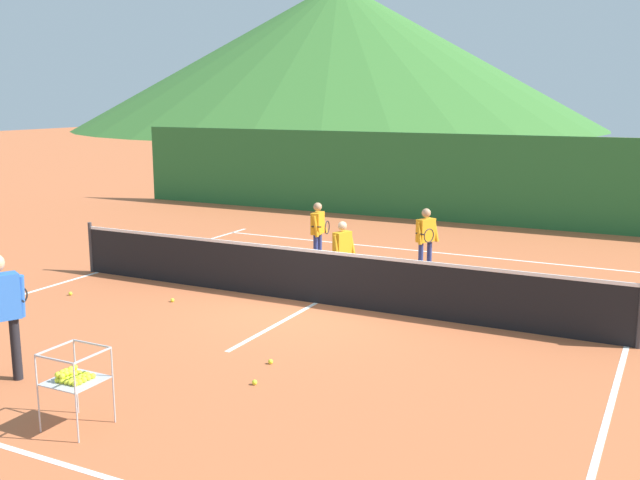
{
  "coord_description": "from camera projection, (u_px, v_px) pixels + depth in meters",
  "views": [
    {
      "loc": [
        5.73,
        -11.21,
        3.63
      ],
      "look_at": [
        -0.12,
        0.39,
        1.07
      ],
      "focal_mm": 41.03,
      "sensor_mm": 36.0,
      "label": 1
    }
  ],
  "objects": [
    {
      "name": "ground_plane",
      "position": [
        316.0,
        303.0,
        13.05
      ],
      "size": [
        120.0,
        120.0,
        0.0
      ],
      "primitive_type": "plane",
      "color": "#BC6038"
    },
    {
      "name": "line_baseline_near",
      "position": [
        36.0,
        456.0,
        7.5
      ],
      "size": [
        10.3,
        0.08,
        0.01
      ],
      "primitive_type": "cube",
      "color": "white",
      "rests_on": "ground"
    },
    {
      "name": "line_baseline_far",
      "position": [
        413.0,
        250.0,
        17.52
      ],
      "size": [
        10.3,
        0.08,
        0.01
      ],
      "primitive_type": "cube",
      "color": "white",
      "rests_on": "ground"
    },
    {
      "name": "line_sideline_west",
      "position": [
        98.0,
        272.0,
        15.32
      ],
      "size": [
        0.08,
        11.44,
        0.01
      ],
      "primitive_type": "cube",
      "color": "white",
      "rests_on": "ground"
    },
    {
      "name": "line_sideline_east",
      "position": [
        627.0,
        346.0,
        10.78
      ],
      "size": [
        0.08,
        11.44,
        0.01
      ],
      "primitive_type": "cube",
      "color": "white",
      "rests_on": "ground"
    },
    {
      "name": "line_service_center",
      "position": [
        316.0,
        303.0,
        13.05
      ],
      "size": [
        0.08,
        5.7,
        0.01
      ],
      "primitive_type": "cube",
      "color": "white",
      "rests_on": "ground"
    },
    {
      "name": "tennis_net",
      "position": [
        316.0,
        276.0,
        12.95
      ],
      "size": [
        10.68,
        0.08,
        1.05
      ],
      "color": "#333338",
      "rests_on": "ground"
    },
    {
      "name": "student_0",
      "position": [
        318.0,
        227.0,
        15.93
      ],
      "size": [
        0.48,
        0.62,
        1.37
      ],
      "color": "navy",
      "rests_on": "ground"
    },
    {
      "name": "student_1",
      "position": [
        342.0,
        248.0,
        14.06
      ],
      "size": [
        0.35,
        0.52,
        1.28
      ],
      "color": "navy",
      "rests_on": "ground"
    },
    {
      "name": "student_2",
      "position": [
        426.0,
        235.0,
        15.04
      ],
      "size": [
        0.42,
        0.73,
        1.37
      ],
      "color": "navy",
      "rests_on": "ground"
    },
    {
      "name": "ball_cart",
      "position": [
        74.0,
        377.0,
        8.05
      ],
      "size": [
        0.58,
        0.58,
        0.9
      ],
      "color": "#B7B7BC",
      "rests_on": "ground"
    },
    {
      "name": "tennis_ball_1",
      "position": [
        271.0,
        362.0,
        10.07
      ],
      "size": [
        0.07,
        0.07,
        0.07
      ],
      "primitive_type": "sphere",
      "color": "yellow",
      "rests_on": "ground"
    },
    {
      "name": "tennis_ball_2",
      "position": [
        255.0,
        382.0,
        9.35
      ],
      "size": [
        0.07,
        0.07,
        0.07
      ],
      "primitive_type": "sphere",
      "color": "yellow",
      "rests_on": "ground"
    },
    {
      "name": "tennis_ball_5",
      "position": [
        172.0,
        300.0,
        13.11
      ],
      "size": [
        0.07,
        0.07,
        0.07
      ],
      "primitive_type": "sphere",
      "color": "yellow",
      "rests_on": "ground"
    },
    {
      "name": "tennis_ball_6",
      "position": [
        70.0,
        294.0,
        13.55
      ],
      "size": [
        0.07,
        0.07,
        0.07
      ],
      "primitive_type": "sphere",
      "color": "yellow",
      "rests_on": "ground"
    },
    {
      "name": "windscreen_fence",
      "position": [
        464.0,
        179.0,
        21.06
      ],
      "size": [
        22.66,
        0.08,
        2.58
      ],
      "primitive_type": "cube",
      "color": "#286B33",
      "rests_on": "ground"
    },
    {
      "name": "hill_0",
      "position": [
        339.0,
        56.0,
        83.18
      ],
      "size": [
        59.27,
        59.27,
        16.29
      ],
      "primitive_type": "cone",
      "color": "#38702D",
      "rests_on": "ground"
    }
  ]
}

